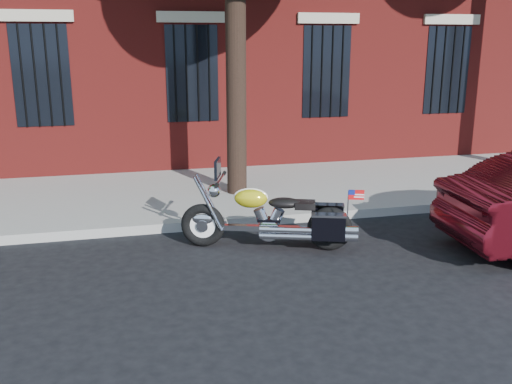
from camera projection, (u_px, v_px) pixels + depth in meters
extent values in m
plane|color=black|center=(245.00, 258.00, 7.82)|extent=(120.00, 120.00, 0.00)
cube|color=gray|center=(226.00, 222.00, 9.09)|extent=(40.00, 0.16, 0.15)
cube|color=gray|center=(208.00, 193.00, 10.86)|extent=(40.00, 3.60, 0.15)
cube|color=black|center=(192.00, 74.00, 12.05)|extent=(1.10, 0.14, 2.00)
cube|color=#B2A893|center=(190.00, 17.00, 11.72)|extent=(1.40, 0.20, 0.22)
cylinder|color=black|center=(192.00, 74.00, 11.97)|extent=(0.04, 0.04, 2.00)
cylinder|color=black|center=(236.00, 63.00, 10.01)|extent=(0.36, 0.36, 5.00)
torus|color=black|center=(203.00, 225.00, 8.17)|extent=(0.65, 0.34, 0.64)
torus|color=black|center=(330.00, 229.00, 8.02)|extent=(0.65, 0.34, 0.64)
cylinder|color=white|center=(203.00, 225.00, 8.17)|extent=(0.47, 0.21, 0.48)
cylinder|color=white|center=(330.00, 229.00, 8.02)|extent=(0.47, 0.21, 0.48)
ellipsoid|color=white|center=(203.00, 219.00, 8.15)|extent=(0.36, 0.22, 0.18)
ellipsoid|color=gold|center=(330.00, 221.00, 7.99)|extent=(0.36, 0.23, 0.18)
cube|color=white|center=(266.00, 228.00, 8.10)|extent=(1.38, 0.55, 0.08)
cylinder|color=white|center=(269.00, 230.00, 8.10)|extent=(0.34, 0.26, 0.30)
cylinder|color=white|center=(302.00, 234.00, 7.89)|extent=(1.15, 0.46, 0.09)
ellipsoid|color=gold|center=(251.00, 198.00, 8.00)|extent=(0.53, 0.41, 0.27)
ellipsoid|color=black|center=(285.00, 203.00, 7.98)|extent=(0.52, 0.41, 0.15)
cube|color=black|center=(327.00, 216.00, 8.23)|extent=(0.48, 0.29, 0.36)
cube|color=black|center=(328.00, 227.00, 7.75)|extent=(0.48, 0.29, 0.36)
cylinder|color=white|center=(220.00, 179.00, 7.97)|extent=(0.27, 0.71, 0.03)
sphere|color=white|center=(214.00, 191.00, 8.02)|extent=(0.24, 0.24, 0.19)
cube|color=black|center=(218.00, 169.00, 7.94)|extent=(0.16, 0.37, 0.27)
cube|color=red|center=(356.00, 195.00, 7.56)|extent=(0.20, 0.08, 0.13)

